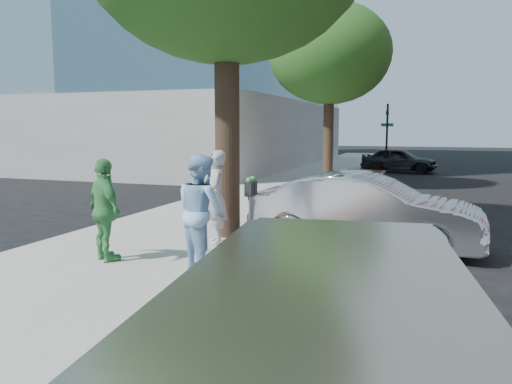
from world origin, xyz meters
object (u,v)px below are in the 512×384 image
at_px(bg_car, 399,160).
at_px(parking_meter, 251,201).
at_px(sedan_silver, 366,211).
at_px(person_gray, 216,197).
at_px(person_officer, 202,212).
at_px(van, 329,371).
at_px(person_green, 105,210).

bearing_deg(bg_car, parking_meter, -176.23).
bearing_deg(sedan_silver, person_gray, 118.20).
distance_m(person_officer, bg_car, 21.23).
height_order(person_gray, person_officer, person_officer).
bearing_deg(bg_car, van, -170.39).
bearing_deg(person_green, parking_meter, -131.59).
xyz_separation_m(person_gray, person_officer, (0.55, -1.77, 0.02)).
bearing_deg(parking_meter, person_gray, 136.35).
bearing_deg(parking_meter, sedan_silver, 54.75).
distance_m(sedan_silver, van, 7.23).
distance_m(sedan_silver, bg_car, 18.17).
height_order(parking_meter, person_green, person_green).
bearing_deg(person_gray, bg_car, 146.77).
bearing_deg(person_officer, parking_meter, -94.97).
relative_size(person_green, sedan_silver, 0.39).
relative_size(person_green, bg_car, 0.44).
bearing_deg(person_officer, bg_car, -58.24).
bearing_deg(van, parking_meter, 107.75).
bearing_deg(person_green, person_gray, -93.24).
distance_m(person_officer, person_green, 1.79).
bearing_deg(sedan_silver, bg_car, 6.12).
relative_size(person_green, van, 0.38).
bearing_deg(sedan_silver, parking_meter, 149.19).
xyz_separation_m(person_gray, sedan_silver, (2.78, 1.22, -0.32)).
height_order(person_green, bg_car, person_green).
distance_m(person_gray, bg_car, 19.52).
relative_size(parking_meter, person_green, 0.83).
bearing_deg(van, bg_car, 85.05).
distance_m(parking_meter, van, 5.42).
xyz_separation_m(person_green, bg_car, (3.49, 21.26, -0.36)).
distance_m(person_gray, person_green, 2.25).
xyz_separation_m(parking_meter, bg_car, (1.11, 20.48, -0.52)).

